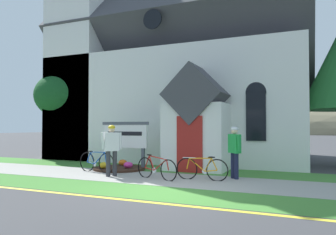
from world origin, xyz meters
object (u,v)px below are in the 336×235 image
(bicycle_red, at_px, (156,168))
(yard_deciduous_tree, at_px, (68,96))
(bicycle_yellow, at_px, (202,169))
(church_sign, at_px, (125,137))
(bicycle_white, at_px, (96,162))
(cyclist_in_yellow_jersey, at_px, (112,146))
(cyclist_in_orange_jersey, at_px, (235,148))

(bicycle_red, bearing_deg, yard_deciduous_tree, 148.06)
(bicycle_yellow, bearing_deg, yard_deciduous_tree, 154.27)
(bicycle_red, relative_size, bicycle_yellow, 0.98)
(church_sign, height_order, bicycle_red, church_sign)
(bicycle_white, distance_m, yard_deciduous_tree, 7.20)
(church_sign, distance_m, bicycle_yellow, 4.14)
(bicycle_red, bearing_deg, cyclist_in_yellow_jersey, -176.77)
(cyclist_in_orange_jersey, xyz_separation_m, yard_deciduous_tree, (-10.04, 3.75, 2.42))
(bicycle_yellow, relative_size, cyclist_in_yellow_jersey, 0.97)
(bicycle_red, relative_size, cyclist_in_yellow_jersey, 0.95)
(cyclist_in_yellow_jersey, height_order, cyclist_in_orange_jersey, cyclist_in_yellow_jersey)
(bicycle_red, distance_m, yard_deciduous_tree, 9.59)
(church_sign, xyz_separation_m, bicycle_yellow, (3.74, -1.53, -0.92))
(bicycle_red, height_order, cyclist_in_orange_jersey, cyclist_in_orange_jersey)
(yard_deciduous_tree, bearing_deg, bicycle_yellow, -25.73)
(yard_deciduous_tree, bearing_deg, cyclist_in_yellow_jersey, -38.94)
(yard_deciduous_tree, bearing_deg, bicycle_white, -40.44)
(cyclist_in_yellow_jersey, bearing_deg, yard_deciduous_tree, 141.06)
(cyclist_in_yellow_jersey, bearing_deg, bicycle_red, 3.23)
(church_sign, relative_size, bicycle_white, 1.20)
(church_sign, bearing_deg, cyclist_in_orange_jersey, -10.71)
(bicycle_yellow, height_order, cyclist_in_orange_jersey, cyclist_in_orange_jersey)
(bicycle_white, bearing_deg, bicycle_red, -11.80)
(cyclist_in_yellow_jersey, xyz_separation_m, cyclist_in_orange_jersey, (3.97, 1.15, -0.04))
(church_sign, distance_m, bicycle_red, 3.16)
(cyclist_in_yellow_jersey, relative_size, cyclist_in_orange_jersey, 1.03)
(bicycle_red, bearing_deg, cyclist_in_orange_jersey, 24.38)
(bicycle_white, bearing_deg, yard_deciduous_tree, 139.56)
(church_sign, xyz_separation_m, cyclist_in_orange_jersey, (4.65, -0.88, -0.28))
(church_sign, distance_m, yard_deciduous_tree, 6.47)
(cyclist_in_yellow_jersey, bearing_deg, bicycle_yellow, 9.23)
(bicycle_yellow, height_order, yard_deciduous_tree, yard_deciduous_tree)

